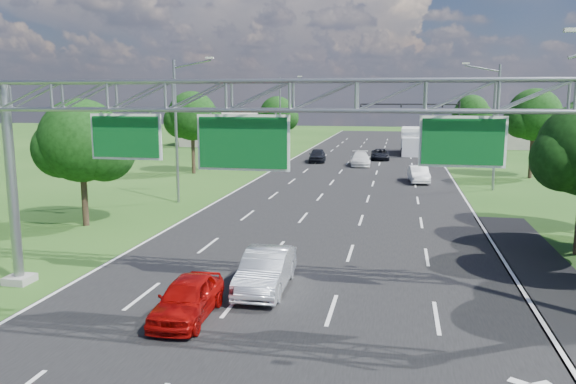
% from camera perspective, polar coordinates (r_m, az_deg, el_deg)
% --- Properties ---
extents(ground, '(220.00, 220.00, 0.00)m').
position_cam_1_polar(ground, '(38.24, 5.10, -1.67)').
color(ground, '#1E4514').
rests_on(ground, ground).
extents(road, '(18.00, 180.00, 0.02)m').
position_cam_1_polar(road, '(38.24, 5.10, -1.67)').
color(road, black).
rests_on(road, ground).
extents(road_flare, '(3.00, 30.00, 0.02)m').
position_cam_1_polar(road_flare, '(23.41, 26.46, -9.99)').
color(road_flare, black).
rests_on(road_flare, ground).
extents(sign_gantry, '(23.50, 1.00, 9.56)m').
position_cam_1_polar(sign_gantry, '(19.65, 0.59, 7.98)').
color(sign_gantry, gray).
rests_on(sign_gantry, ground).
extents(traffic_signal, '(12.21, 0.24, 7.00)m').
position_cam_1_polar(traffic_signal, '(72.42, 14.17, 7.50)').
color(traffic_signal, black).
rests_on(traffic_signal, ground).
extents(streetlight_l_near, '(2.97, 0.22, 10.16)m').
position_cam_1_polar(streetlight_l_near, '(40.35, -11.06, 6.77)').
color(streetlight_l_near, gray).
rests_on(streetlight_l_near, ground).
extents(streetlight_l_far, '(2.97, 0.22, 10.16)m').
position_cam_1_polar(streetlight_l_far, '(73.92, -0.66, 8.15)').
color(streetlight_l_far, gray).
rests_on(streetlight_l_far, ground).
extents(streetlight_r_mid, '(2.97, 0.22, 10.16)m').
position_cam_1_polar(streetlight_r_mid, '(47.90, 20.21, 6.78)').
color(streetlight_r_mid, gray).
rests_on(streetlight_r_mid, ground).
extents(tree_verge_la, '(5.76, 4.80, 7.40)m').
position_cam_1_polar(tree_verge_la, '(34.47, -20.11, 4.54)').
color(tree_verge_la, '#2D2116').
rests_on(tree_verge_la, ground).
extents(tree_verge_lb, '(5.76, 4.80, 8.06)m').
position_cam_1_polar(tree_verge_lb, '(56.03, -9.61, 7.38)').
color(tree_verge_lb, '#2D2116').
rests_on(tree_verge_lb, ground).
extents(tree_verge_lc, '(5.76, 4.80, 7.62)m').
position_cam_1_polar(tree_verge_lc, '(79.20, -1.06, 7.80)').
color(tree_verge_lc, '#2D2116').
rests_on(tree_verge_lc, ground).
extents(tree_verge_rd, '(5.76, 4.80, 8.28)m').
position_cam_1_polar(tree_verge_rd, '(56.67, 23.78, 6.96)').
color(tree_verge_rd, '#2D2116').
rests_on(tree_verge_rd, ground).
extents(tree_verge_re, '(5.76, 4.80, 7.84)m').
position_cam_1_polar(tree_verge_re, '(85.96, 18.19, 7.62)').
color(tree_verge_re, '#2D2116').
rests_on(tree_verge_re, ground).
extents(building_left, '(14.00, 10.00, 5.00)m').
position_cam_1_polar(building_left, '(89.30, -5.69, 6.37)').
color(building_left, gray).
rests_on(building_left, ground).
extents(building_right, '(12.00, 9.00, 4.00)m').
position_cam_1_polar(building_right, '(91.68, 23.98, 5.37)').
color(building_right, gray).
rests_on(building_right, ground).
extents(red_coupe, '(1.81, 4.23, 1.43)m').
position_cam_1_polar(red_coupe, '(19.67, -10.18, -10.58)').
color(red_coupe, '#A50907').
rests_on(red_coupe, ground).
extents(silver_sedan, '(1.78, 4.82, 1.58)m').
position_cam_1_polar(silver_sedan, '(22.13, -2.27, -7.92)').
color(silver_sedan, silver).
rests_on(silver_sedan, ground).
extents(car_queue_a, '(2.54, 5.34, 1.50)m').
position_cam_1_polar(car_queue_a, '(62.44, 7.36, 3.36)').
color(car_queue_a, silver).
rests_on(car_queue_a, ground).
extents(car_queue_b, '(2.39, 4.75, 1.29)m').
position_cam_1_polar(car_queue_b, '(68.75, 9.34, 3.79)').
color(car_queue_b, black).
rests_on(car_queue_b, ground).
extents(car_queue_c, '(2.26, 4.74, 1.56)m').
position_cam_1_polar(car_queue_c, '(65.47, 3.00, 3.74)').
color(car_queue_c, black).
rests_on(car_queue_c, ground).
extents(car_queue_d, '(1.95, 4.56, 1.46)m').
position_cam_1_polar(car_queue_d, '(50.95, 13.13, 1.77)').
color(car_queue_d, white).
rests_on(car_queue_d, ground).
extents(box_truck, '(2.80, 9.13, 3.44)m').
position_cam_1_polar(box_truck, '(76.77, 12.46, 5.04)').
color(box_truck, silver).
rests_on(box_truck, ground).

